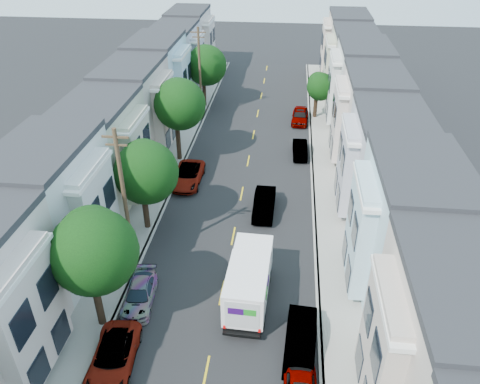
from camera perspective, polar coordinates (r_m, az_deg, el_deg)
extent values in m
plane|color=black|center=(30.35, -2.21, -12.19)|extent=(160.00, 160.00, 0.00)
cube|color=black|center=(42.36, 0.64, 1.93)|extent=(12.00, 70.00, 0.02)
cube|color=gray|center=(43.25, -7.37, 2.42)|extent=(0.30, 70.00, 0.15)
cube|color=gray|center=(42.26, 8.83, 1.55)|extent=(0.30, 70.00, 0.15)
cube|color=gray|center=(43.55, -9.04, 2.50)|extent=(2.60, 70.00, 0.15)
cube|color=gray|center=(42.35, 10.59, 1.45)|extent=(2.60, 70.00, 0.15)
cube|color=gold|center=(42.36, 0.64, 1.92)|extent=(0.12, 70.00, 0.01)
cube|color=#B4B3BD|center=(44.69, -13.75, 2.63)|extent=(5.00, 70.00, 8.50)
cube|color=#B4B3BD|center=(42.90, 15.63, 1.06)|extent=(5.00, 70.00, 8.50)
cylinder|color=black|center=(28.34, -16.94, -12.51)|extent=(0.44, 0.44, 3.79)
sphere|color=#114B0E|center=(25.97, -17.53, -6.95)|extent=(4.70, 4.70, 4.70)
cylinder|color=black|center=(35.49, -11.42, -2.17)|extent=(0.44, 0.44, 3.23)
sphere|color=#114B0E|center=(33.75, -11.50, 2.35)|extent=(4.60, 4.60, 4.60)
cylinder|color=black|center=(44.68, -7.52, 6.19)|extent=(0.44, 0.44, 4.00)
sphere|color=#114B0E|center=(43.19, -7.47, 10.55)|extent=(4.70, 4.70, 4.70)
cylinder|color=black|center=(57.55, -4.38, 11.96)|extent=(0.44, 0.44, 3.39)
sphere|color=#114B0E|center=(56.46, -4.21, 15.14)|extent=(4.70, 4.70, 4.70)
cylinder|color=black|center=(54.83, 9.16, 10.20)|extent=(0.44, 0.44, 2.62)
sphere|color=#114B0E|center=(54.03, 9.70, 12.54)|extent=(3.10, 3.10, 3.10)
cylinder|color=#42301E|center=(30.17, -13.80, -1.43)|extent=(0.26, 0.26, 10.00)
cube|color=#42301E|center=(28.00, -14.99, 6.49)|extent=(1.60, 0.12, 0.12)
cylinder|color=#42301E|center=(53.05, -4.89, 13.98)|extent=(0.26, 0.26, 10.00)
cube|color=#42301E|center=(51.85, -5.13, 18.83)|extent=(1.60, 0.12, 0.12)
cube|color=white|center=(27.94, 0.92, -11.69)|extent=(2.36, 4.22, 2.31)
cube|color=white|center=(30.32, 1.47, -7.83)|extent=(2.36, 1.96, 2.12)
cube|color=black|center=(29.46, 1.06, -12.32)|extent=(2.17, 6.06, 0.24)
cube|color=#2D0A51|center=(26.28, -0.29, -14.34)|extent=(0.88, 0.04, 0.43)
cube|color=#198C1E|center=(26.23, 1.47, -14.47)|extent=(0.69, 0.04, 0.43)
cylinder|color=black|center=(28.20, -1.56, -15.19)|extent=(0.27, 0.88, 0.88)
cylinder|color=black|center=(28.07, 2.90, -15.52)|extent=(0.27, 0.88, 0.88)
cylinder|color=black|center=(31.01, -0.59, -9.89)|extent=(0.27, 0.88, 0.88)
cylinder|color=black|center=(30.89, 3.38, -10.15)|extent=(0.27, 0.88, 0.88)
imported|color=black|center=(37.10, 2.96, -1.46)|extent=(1.67, 4.61, 1.53)
imported|color=black|center=(26.95, -15.16, -18.89)|extent=(2.61, 4.97, 1.33)
imported|color=#B1B1B1|center=(29.97, -12.13, -12.10)|extent=(2.14, 4.31, 1.25)
imported|color=black|center=(41.27, -6.37, 2.00)|extent=(2.41, 5.21, 1.45)
imported|color=silver|center=(26.91, 7.39, -17.49)|extent=(1.90, 4.69, 1.53)
imported|color=black|center=(46.04, 7.32, 5.13)|extent=(1.49, 3.90, 1.29)
imported|color=black|center=(53.58, 7.32, 9.19)|extent=(2.05, 4.75, 1.51)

